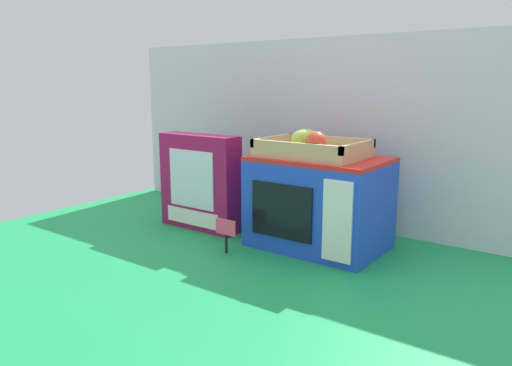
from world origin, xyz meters
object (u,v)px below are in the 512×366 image
price_sign (226,231)px  food_groups_crate (312,149)px  toy_microwave (319,202)px  cookie_set_box (200,182)px

price_sign → food_groups_crate: bearing=50.4°
toy_microwave → food_groups_crate: size_ratio=1.29×
food_groups_crate → cookie_set_box: bearing=-172.3°
cookie_set_box → price_sign: cookie_set_box is taller
toy_microwave → price_sign: size_ratio=3.77×
food_groups_crate → price_sign: food_groups_crate is taller
food_groups_crate → cookie_set_box: size_ratio=0.93×
food_groups_crate → price_sign: size_ratio=2.93×
price_sign → cookie_set_box: bearing=148.1°
toy_microwave → price_sign: (-0.18, -0.21, -0.07)m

